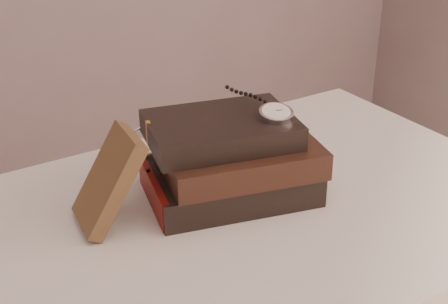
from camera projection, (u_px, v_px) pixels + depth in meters
table at (219, 265)px, 1.01m from camera, size 1.00×0.60×0.75m
book_stack at (230, 160)px, 1.00m from camera, size 0.28×0.23×0.13m
journal at (109, 180)px, 0.92m from camera, size 0.11×0.10×0.14m
pocket_watch at (274, 112)px, 0.97m from camera, size 0.06×0.16×0.02m
eyeglasses at (160, 138)px, 1.04m from camera, size 0.13×0.14×0.05m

